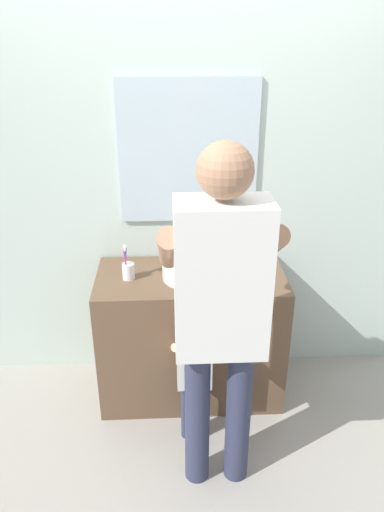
# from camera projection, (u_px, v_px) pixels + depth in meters

# --- Properties ---
(ground_plane) EXTENTS (14.00, 14.00, 0.00)m
(ground_plane) POSITION_uv_depth(u_px,v_px,m) (193.00, 421.00, 2.94)
(ground_plane) COLOR #9E998E
(back_wall) EXTENTS (4.40, 0.10, 2.70)m
(back_wall) POSITION_uv_depth(u_px,v_px,m) (188.00, 173.00, 2.91)
(back_wall) COLOR silver
(back_wall) RESTS_ON ground
(vanity_cabinet) EXTENTS (1.10, 0.54, 0.83)m
(vanity_cabinet) POSITION_uv_depth(u_px,v_px,m) (191.00, 335.00, 3.03)
(vanity_cabinet) COLOR brown
(vanity_cabinet) RESTS_ON ground
(sink_basin) EXTENTS (0.33, 0.33, 0.11)m
(sink_basin) POSITION_uv_depth(u_px,v_px,m) (191.00, 268.00, 2.81)
(sink_basin) COLOR silver
(sink_basin) RESTS_ON vanity_cabinet
(faucet) EXTENTS (0.18, 0.14, 0.18)m
(faucet) POSITION_uv_depth(u_px,v_px,m) (189.00, 250.00, 2.98)
(faucet) COLOR #B7BABF
(faucet) RESTS_ON vanity_cabinet
(toothbrush_cup) EXTENTS (0.07, 0.07, 0.21)m
(toothbrush_cup) POSITION_uv_depth(u_px,v_px,m) (128.00, 270.00, 2.80)
(toothbrush_cup) COLOR silver
(toothbrush_cup) RESTS_ON vanity_cabinet
(child_toddler) EXTENTS (0.25, 0.25, 0.81)m
(child_toddler) POSITION_uv_depth(u_px,v_px,m) (194.00, 367.00, 2.64)
(child_toddler) COLOR #2D334C
(child_toddler) RESTS_ON ground
(adult_parent) EXTENTS (0.55, 0.57, 1.77)m
(adult_parent) POSITION_uv_depth(u_px,v_px,m) (221.00, 300.00, 2.16)
(adult_parent) COLOR #2D334C
(adult_parent) RESTS_ON ground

